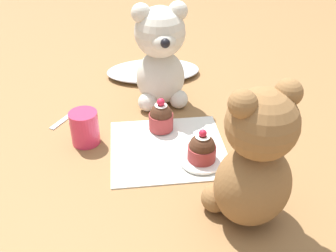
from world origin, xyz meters
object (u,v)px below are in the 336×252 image
saucer_plate (201,160)px  teaspoon (67,117)px  teddy_bear_cream (160,56)px  teddy_bear_tan (254,161)px  juice_glass (85,128)px  cupcake_near_cream_bear (161,117)px  cupcake_near_tan_bear (202,149)px

saucer_plate → teaspoon: size_ratio=0.82×
teddy_bear_cream → teaspoon: (-0.22, -0.05, -0.12)m
teddy_bear_tan → juice_glass: teddy_bear_tan is taller
teddy_bear_cream → saucer_plate: size_ratio=2.81×
cupcake_near_cream_bear → juice_glass: bearing=-171.5°
teddy_bear_tan → cupcake_near_tan_bear: (-0.05, 0.14, -0.08)m
cupcake_near_tan_bear → teaspoon: (-0.27, 0.20, -0.03)m
saucer_plate → cupcake_near_tan_bear: (0.00, -0.00, 0.03)m
teddy_bear_tan → cupcake_near_cream_bear: size_ratio=3.30×
teddy_bear_cream → teaspoon: 0.25m
juice_glass → teaspoon: (-0.05, 0.10, -0.03)m
teddy_bear_cream → teddy_bear_tan: teddy_bear_tan is taller
teddy_bear_tan → saucer_plate: 0.18m
juice_glass → teaspoon: juice_glass is taller
teddy_bear_tan → teaspoon: (-0.32, 0.34, -0.11)m
teddy_bear_cream → cupcake_near_tan_bear: 0.26m
saucer_plate → teddy_bear_tan: bearing=-71.3°
teddy_bear_cream → saucer_plate: 0.27m
teddy_bear_tan → saucer_plate: size_ratio=2.83×
juice_glass → teaspoon: size_ratio=0.68×
cupcake_near_cream_bear → saucer_plate: (0.07, -0.12, -0.03)m
teddy_bear_tan → saucer_plate: teddy_bear_tan is taller
teddy_bear_cream → cupcake_near_cream_bear: 0.15m
cupcake_near_cream_bear → juice_glass: size_ratio=1.04×
teddy_bear_tan → saucer_plate: bearing=-89.0°
teddy_bear_cream → juice_glass: bearing=-143.3°
saucer_plate → juice_glass: bearing=156.7°
saucer_plate → cupcake_near_tan_bear: cupcake_near_tan_bear is taller
saucer_plate → juice_glass: (-0.22, 0.10, 0.03)m
cupcake_near_cream_bear → cupcake_near_tan_bear: (0.07, -0.12, 0.00)m
teddy_bear_cream → cupcake_near_tan_bear: size_ratio=3.62×
cupcake_near_cream_bear → cupcake_near_tan_bear: bearing=-61.5°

